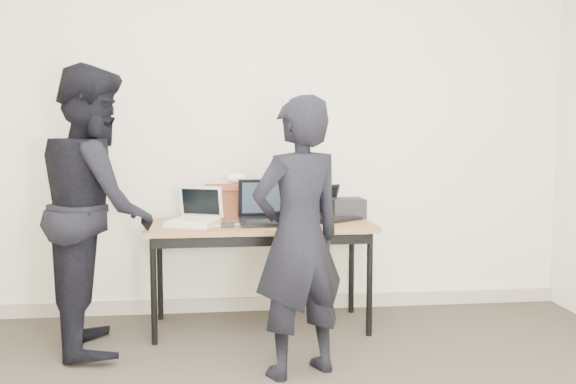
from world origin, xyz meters
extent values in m
cube|color=beige|center=(0.00, 2.27, 1.35)|extent=(4.50, 0.05, 2.70)
cube|color=brown|center=(-0.06, 1.83, 0.70)|extent=(1.51, 0.66, 0.03)
cylinder|color=black|center=(-0.75, 1.56, 0.34)|extent=(0.04, 0.04, 0.68)
cylinder|color=black|center=(0.63, 1.58, 0.34)|extent=(0.04, 0.04, 0.68)
cylinder|color=black|center=(-0.75, 2.09, 0.34)|extent=(0.04, 0.04, 0.68)
cylinder|color=black|center=(0.63, 2.11, 0.34)|extent=(0.04, 0.04, 0.68)
cube|color=black|center=(-0.06, 1.55, 0.64)|extent=(1.40, 0.03, 0.06)
cube|color=beige|center=(-0.51, 1.77, 0.74)|extent=(0.38, 0.35, 0.04)
cube|color=beige|center=(-0.52, 1.74, 0.76)|extent=(0.28, 0.22, 0.01)
cube|color=beige|center=(-0.46, 1.90, 0.86)|extent=(0.30, 0.16, 0.21)
cube|color=black|center=(-0.46, 1.89, 0.86)|extent=(0.25, 0.13, 0.17)
cube|color=beige|center=(-0.46, 1.88, 0.76)|extent=(0.26, 0.12, 0.02)
cube|color=black|center=(-0.01, 1.76, 0.73)|extent=(0.38, 0.29, 0.02)
cube|color=black|center=(-0.01, 1.72, 0.75)|extent=(0.31, 0.16, 0.01)
cube|color=black|center=(-0.02, 1.93, 0.88)|extent=(0.37, 0.09, 0.27)
cube|color=#26333F|center=(-0.02, 1.92, 0.88)|extent=(0.32, 0.07, 0.22)
cube|color=black|center=(-0.02, 1.90, 0.74)|extent=(0.34, 0.03, 0.02)
cube|color=black|center=(0.46, 1.90, 0.73)|extent=(0.39, 0.37, 0.02)
cube|color=black|center=(0.47, 1.87, 0.74)|extent=(0.29, 0.25, 0.01)
cube|color=black|center=(0.38, 2.02, 0.85)|extent=(0.31, 0.24, 0.21)
cube|color=black|center=(0.38, 2.01, 0.85)|extent=(0.26, 0.20, 0.17)
cube|color=black|center=(0.39, 1.99, 0.74)|extent=(0.25, 0.17, 0.02)
cube|color=brown|center=(-0.24, 2.05, 0.84)|extent=(0.38, 0.20, 0.24)
cube|color=brown|center=(-0.24, 1.99, 0.94)|extent=(0.37, 0.11, 0.07)
cube|color=brown|center=(-0.08, 2.07, 0.82)|extent=(0.03, 0.10, 0.02)
ellipsoid|color=white|center=(-0.21, 2.05, 1.00)|extent=(0.14, 0.11, 0.08)
cube|color=black|center=(0.57, 2.01, 0.79)|extent=(0.25, 0.22, 0.13)
cube|color=black|center=(-0.28, 1.65, 0.74)|extent=(0.09, 0.06, 0.03)
cube|color=black|center=(0.46, 1.81, 0.72)|extent=(0.17, 0.22, 0.01)
cube|color=black|center=(0.24, 1.79, 0.72)|extent=(0.29, 0.17, 0.01)
cube|color=black|center=(0.13, 2.03, 0.72)|extent=(0.25, 0.01, 0.01)
cube|color=silver|center=(-0.07, 1.71, 0.72)|extent=(0.20, 0.17, 0.01)
cube|color=silver|center=(-0.29, 1.73, 0.72)|extent=(0.26, 0.12, 0.01)
imported|color=black|center=(0.09, 0.98, 0.77)|extent=(0.66, 0.57, 1.53)
imported|color=black|center=(-1.08, 1.58, 0.87)|extent=(0.80, 0.95, 1.74)
cube|color=#A39887|center=(0.00, 2.23, 0.05)|extent=(4.50, 0.03, 0.10)
camera|label=1|loc=(-0.36, -2.42, 1.38)|focal=40.00mm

